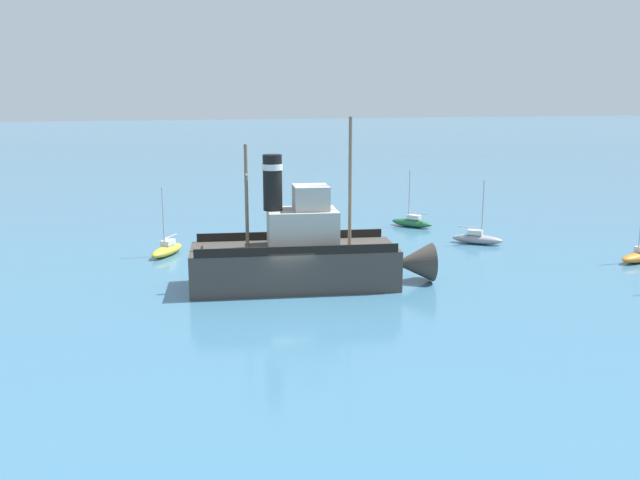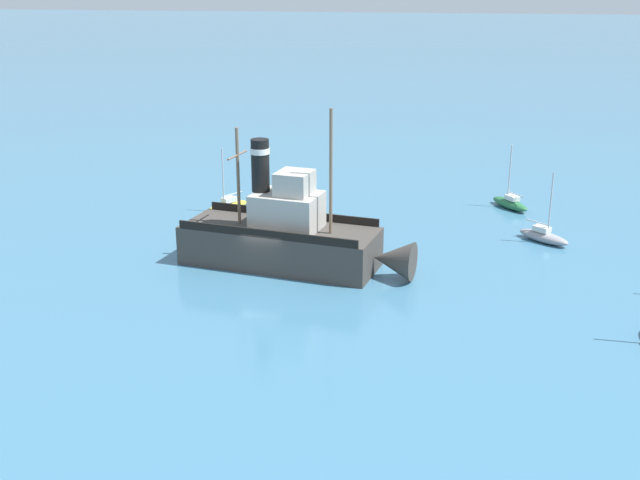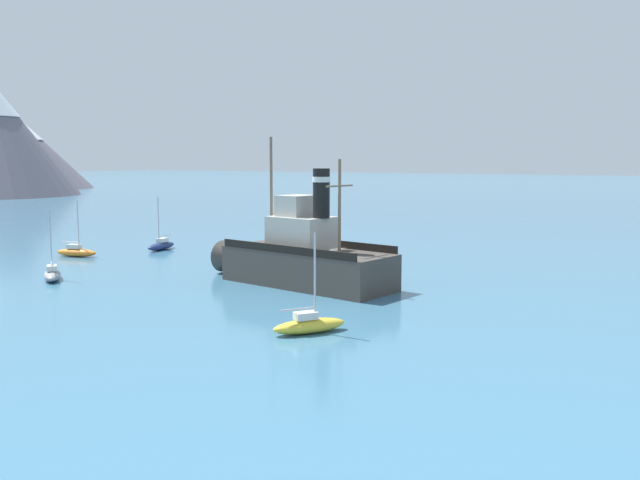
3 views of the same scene
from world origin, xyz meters
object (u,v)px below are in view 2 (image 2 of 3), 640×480
object	(u,v)px
sailboat_green	(510,203)
sailboat_grey	(543,236)
sailboat_yellow	(227,206)
old_tugboat	(289,237)

from	to	relation	value
sailboat_green	sailboat_grey	distance (m)	7.99
sailboat_yellow	old_tugboat	bearing A→B (deg)	32.72
old_tugboat	sailboat_green	size ratio (longest dim) A/B	3.02
old_tugboat	sailboat_grey	xyz separation A→B (m)	(-7.07, 15.99, -1.40)
sailboat_green	sailboat_grey	size ratio (longest dim) A/B	1.00
sailboat_yellow	sailboat_grey	world-z (taller)	same
sailboat_green	sailboat_grey	bearing A→B (deg)	12.20
sailboat_yellow	sailboat_green	distance (m)	21.59
old_tugboat	sailboat_yellow	xyz separation A→B (m)	(-10.71, -6.88, -1.40)
sailboat_grey	sailboat_yellow	bearing A→B (deg)	-99.05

